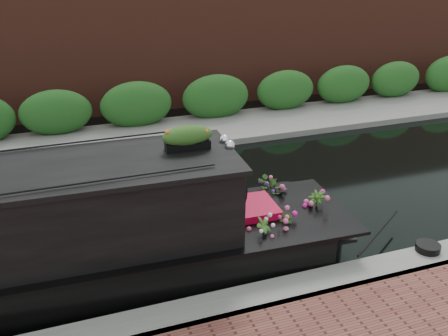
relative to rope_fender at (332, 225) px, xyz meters
name	(u,v)px	position (x,y,z in m)	size (l,w,h in m)	color
ground	(193,208)	(-2.16, 1.78, -0.15)	(80.00, 80.00, 0.00)	black
near_bank_coping	(256,309)	(-2.16, -1.52, -0.15)	(40.00, 0.60, 0.50)	gray
far_bank_path	(150,139)	(-2.16, 5.98, -0.15)	(40.00, 2.40, 0.34)	slate
far_hedge	(144,129)	(-2.16, 6.88, -0.15)	(40.00, 1.10, 2.80)	#20541C
far_brick_wall	(131,109)	(-2.16, 8.98, -0.15)	(40.00, 1.00, 8.00)	#582A1D
rope_fender	(332,225)	(0.00, 0.00, 0.00)	(0.30, 0.30, 0.39)	olive
coiled_mooring_rope	(428,247)	(0.98, -1.39, 0.16)	(0.40, 0.40, 0.12)	black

